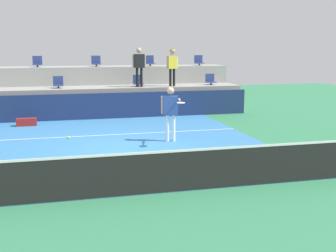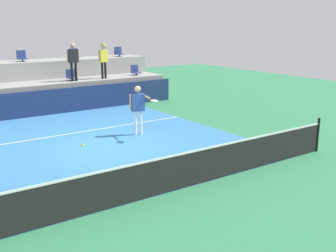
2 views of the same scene
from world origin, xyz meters
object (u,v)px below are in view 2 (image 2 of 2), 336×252
stadium_chair_lower_right (71,76)px  tennis_ball (82,145)px  stadium_chair_upper_right (74,54)px  tennis_player (138,105)px  stadium_chair_lower_far_right (135,71)px  spectator_in_grey (73,58)px  stadium_chair_upper_far_right (119,52)px  stadium_chair_upper_center (22,57)px  spectator_with_hat (103,57)px

stadium_chair_lower_right → tennis_ball: (-3.41, -9.06, -0.62)m
stadium_chair_upper_right → tennis_player: size_ratio=0.29×
stadium_chair_lower_far_right → spectator_in_grey: spectator_in_grey is taller
tennis_ball → stadium_chair_lower_right: bearing=69.3°
tennis_ball → stadium_chair_lower_far_right: bearing=52.5°
stadium_chair_upper_far_right → spectator_in_grey: size_ratio=0.30×
stadium_chair_lower_right → stadium_chair_upper_right: 2.20m
stadium_chair_upper_right → stadium_chair_upper_center: bearing=180.0°
tennis_player → stadium_chair_lower_right: bearing=89.0°
stadium_chair_lower_far_right → stadium_chair_upper_far_right: stadium_chair_upper_far_right is taller
tennis_player → spectator_with_hat: spectator_with_hat is taller
stadium_chair_lower_right → stadium_chair_lower_far_right: 3.54m
stadium_chair_lower_right → stadium_chair_lower_far_right: bearing=0.0°
stadium_chair_upper_right → spectator_in_grey: spectator_in_grey is taller
stadium_chair_upper_center → tennis_player: bearing=-78.8°
stadium_chair_lower_far_right → spectator_with_hat: spectator_with_hat is taller
stadium_chair_lower_far_right → stadium_chair_upper_right: stadium_chair_upper_right is taller
spectator_in_grey → tennis_ball: 9.43m
tennis_player → tennis_ball: tennis_player is taller
stadium_chair_upper_far_right → tennis_player: 9.03m
stadium_chair_upper_right → spectator_with_hat: spectator_with_hat is taller
stadium_chair_lower_far_right → spectator_in_grey: 3.67m
tennis_player → spectator_with_hat: (1.64, 5.99, 1.19)m
stadium_chair_upper_right → spectator_in_grey: bearing=-113.6°
stadium_chair_upper_right → spectator_with_hat: bearing=-75.0°
stadium_chair_lower_right → spectator_with_hat: spectator_with_hat is taller
stadium_chair_upper_center → spectator_in_grey: bearing=-51.8°
stadium_chair_lower_right → stadium_chair_upper_center: 2.64m
stadium_chair_lower_right → tennis_player: bearing=-91.0°
stadium_chair_upper_right → stadium_chair_upper_far_right: same height
stadium_chair_lower_right → spectator_in_grey: spectator_in_grey is taller
stadium_chair_upper_center → spectator_with_hat: (3.26, -2.18, -0.03)m
tennis_player → spectator_in_grey: 6.11m
tennis_ball → stadium_chair_upper_far_right: bearing=57.4°
stadium_chair_upper_center → stadium_chair_upper_right: bearing=0.0°
spectator_in_grey → stadium_chair_upper_right: bearing=66.4°
stadium_chair_upper_center → spectator_with_hat: size_ratio=0.31×
stadium_chair_lower_far_right → stadium_chair_upper_far_right: bearing=89.9°
tennis_player → stadium_chair_lower_far_right: bearing=60.2°
stadium_chair_lower_right → tennis_ball: stadium_chair_lower_right is taller
stadium_chair_lower_right → stadium_chair_upper_center: stadium_chair_upper_center is taller
stadium_chair_lower_right → spectator_in_grey: (-0.01, -0.38, 0.85)m
stadium_chair_upper_center → tennis_ball: 11.08m
stadium_chair_upper_center → stadium_chair_upper_far_right: (5.27, 0.00, 0.00)m
stadium_chair_upper_far_right → stadium_chair_lower_far_right: bearing=-90.1°
stadium_chair_lower_far_right → stadium_chair_upper_center: bearing=161.1°
tennis_player → spectator_with_hat: 6.32m
stadium_chair_lower_right → stadium_chair_upper_right: stadium_chair_upper_right is taller
stadium_chair_upper_center → tennis_player: (1.62, -8.17, -1.23)m
tennis_ball → tennis_player: bearing=39.1°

